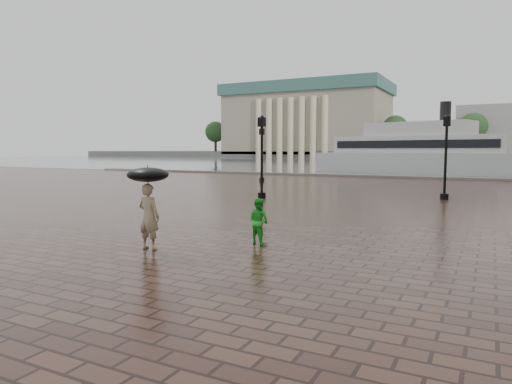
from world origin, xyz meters
TOP-DOWN VIEW (x-y plane):
  - ground at (0.00, 0.00)m, footprint 300.00×300.00m
  - harbour_water at (0.00, 92.00)m, footprint 240.00×240.00m
  - quay_edge at (0.00, 32.00)m, footprint 80.00×0.60m
  - far_shore at (0.00, 160.00)m, footprint 300.00×60.00m
  - museum at (-55.00, 144.61)m, footprint 57.00×32.50m
  - far_trees at (0.00, 138.00)m, footprint 188.00×8.00m
  - street_lamps at (-1.50, 17.50)m, footprint 21.44×14.44m
  - adult_pedestrian at (-2.88, -2.97)m, footprint 0.65×0.43m
  - child_pedestrian at (-0.59, -1.02)m, footprint 0.74×0.65m
  - ferry_near at (-2.26, 42.38)m, footprint 24.61×11.46m
  - umbrella at (-2.88, -2.97)m, footprint 1.10×1.10m

SIDE VIEW (x-z plane):
  - ground at x=0.00m, z-range 0.00..0.00m
  - harbour_water at x=0.00m, z-range 0.00..0.00m
  - quay_edge at x=0.00m, z-range -0.15..0.15m
  - child_pedestrian at x=-0.59m, z-range 0.00..1.31m
  - adult_pedestrian at x=-2.88m, z-range 0.00..1.77m
  - far_shore at x=0.00m, z-range 0.00..2.00m
  - umbrella at x=-2.88m, z-range 1.42..2.58m
  - street_lamps at x=-1.50m, z-range 0.13..4.53m
  - ferry_near at x=-2.26m, z-range -1.57..6.29m
  - far_trees at x=0.00m, z-range 2.67..16.17m
  - museum at x=-55.00m, z-range 0.91..26.91m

